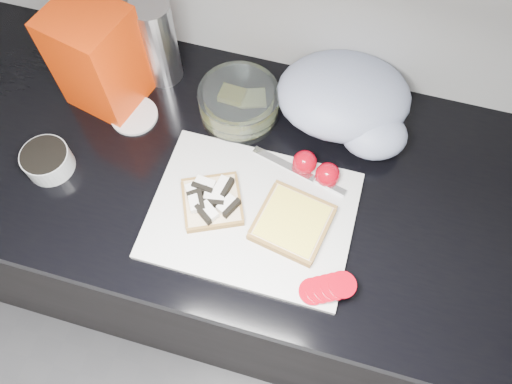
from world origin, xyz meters
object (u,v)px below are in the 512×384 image
cutting_board (252,215)px  glass_bowl (239,103)px  steel_canister (157,42)px  bread_bag (98,59)px

cutting_board → glass_bowl: size_ratio=2.29×
steel_canister → cutting_board: bearing=-44.8°
bread_bag → steel_canister: bearing=56.6°
bread_bag → steel_canister: bread_bag is taller
bread_bag → glass_bowl: bearing=19.2°
bread_bag → steel_canister: (0.09, 0.09, -0.02)m
glass_bowl → bread_bag: bread_bag is taller
glass_bowl → steel_canister: size_ratio=0.85×
cutting_board → glass_bowl: glass_bowl is taller
cutting_board → steel_canister: steel_canister is taller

